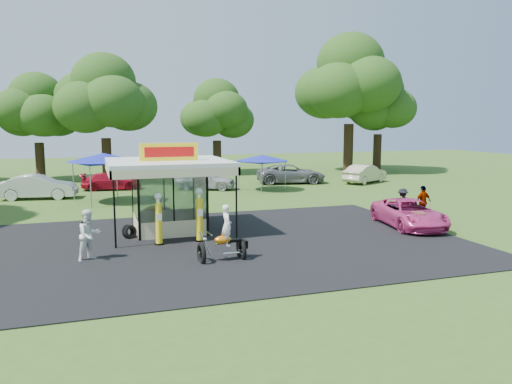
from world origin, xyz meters
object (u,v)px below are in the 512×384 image
spectator_east_a (402,203)px  tent_east (262,158)px  a_frame_sign (419,222)px  bg_car_d (291,174)px  gas_station_kiosk (169,194)px  tent_west (104,158)px  bg_car_a (38,187)px  bg_car_b (111,181)px  bg_car_e (365,174)px  gas_pump_left (159,220)px  pink_sedan (409,213)px  gas_pump_right (199,216)px  spectator_west (89,235)px  bg_car_c (205,179)px  motorcycle (225,238)px  spectator_east_b (423,202)px  kiosk_car (163,214)px

spectator_east_a → tent_east: tent_east is taller
a_frame_sign → bg_car_d: size_ratio=0.17×
gas_station_kiosk → tent_west: bearing=104.4°
a_frame_sign → bg_car_a: 24.50m
bg_car_b → tent_west: size_ratio=0.99×
a_frame_sign → bg_car_e: (7.77, 17.94, 0.29)m
gas_station_kiosk → gas_pump_left: bearing=-107.8°
spectator_east_a → bg_car_d: bearing=-117.5°
bg_car_b → tent_east: (10.79, -3.97, 1.80)m
bg_car_d → tent_east: tent_east is taller
pink_sedan → bg_car_b: pink_sedan is taller
gas_pump_right → spectator_west: bearing=-160.5°
a_frame_sign → bg_car_c: (-6.14, 18.00, 0.31)m
a_frame_sign → spectator_west: bearing=-161.3°
motorcycle → a_frame_sign: bearing=7.2°
gas_station_kiosk → motorcycle: gas_station_kiosk is taller
spectator_east_b → bg_car_c: bearing=-67.1°
bg_car_a → bg_car_e: 25.57m
gas_pump_right → a_frame_sign: gas_pump_right is taller
spectator_west → bg_car_d: size_ratio=0.33×
spectator_west → bg_car_d: spectator_west is taller
tent_east → pink_sedan: bearing=-80.7°
spectator_east_b → bg_car_d: bearing=-94.2°
gas_pump_left → bg_car_d: bearing=53.6°
gas_pump_right → bg_car_c: size_ratio=0.50×
gas_station_kiosk → bg_car_b: gas_station_kiosk is taller
motorcycle → bg_car_a: motorcycle is taller
gas_pump_left → pink_sedan: bearing=-0.9°
motorcycle → bg_car_a: (-8.02, 18.62, -0.04)m
bg_car_e → tent_west: 21.80m
motorcycle → pink_sedan: size_ratio=0.44×
pink_sedan → tent_east: tent_east is taller
spectator_east_b → bg_car_e: (5.32, 14.95, -0.10)m
a_frame_sign → bg_car_a: bg_car_a is taller
gas_station_kiosk → kiosk_car: bearing=90.0°
bg_car_a → bg_car_c: bearing=-76.3°
gas_station_kiosk → bg_car_c: bearing=71.1°
gas_station_kiosk → bg_car_d: bearing=51.3°
gas_station_kiosk → pink_sedan: 11.66m
tent_west → motorcycle: bearing=-76.4°
motorcycle → bg_car_c: size_ratio=0.47×
spectator_west → motorcycle: bearing=-52.6°
spectator_west → tent_west: 14.27m
motorcycle → bg_car_b: size_ratio=0.49×
gas_pump_left → spectator_east_a: 13.39m
gas_station_kiosk → spectator_west: size_ratio=2.81×
gas_pump_right → tent_west: tent_west is taller
pink_sedan → bg_car_d: (1.35, 18.44, 0.12)m
motorcycle → tent_west: (-3.81, 15.72, 2.02)m
gas_station_kiosk → tent_west: gas_station_kiosk is taller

